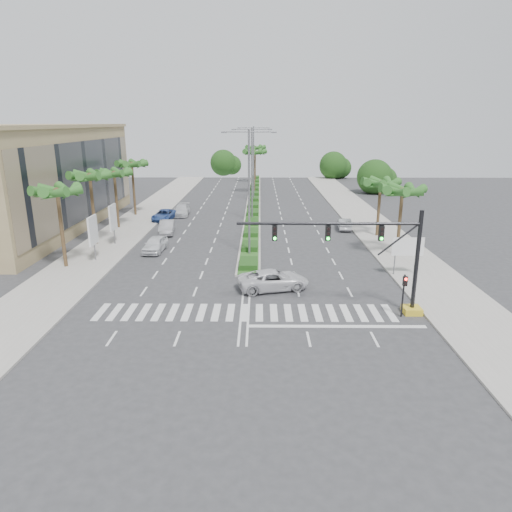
{
  "coord_description": "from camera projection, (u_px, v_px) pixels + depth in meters",
  "views": [
    {
      "loc": [
        1.01,
        -29.13,
        12.66
      ],
      "look_at": [
        0.74,
        3.68,
        3.0
      ],
      "focal_mm": 32.0,
      "sensor_mm": 36.0,
      "label": 1
    }
  ],
  "objects": [
    {
      "name": "pedestrian_signal",
      "position": [
        404.0,
        289.0,
        30.21
      ],
      "size": [
        0.28,
        0.36,
        3.0
      ],
      "color": "black",
      "rests_on": "ground"
    },
    {
      "name": "footpath_right",
      "position": [
        387.0,
        240.0,
        50.56
      ],
      "size": [
        6.0,
        120.0,
        0.15
      ],
      "primitive_type": "cube",
      "color": "gray",
      "rests_on": "ground"
    },
    {
      "name": "billboard_far",
      "position": [
        113.0,
        218.0,
        48.07
      ],
      "size": [
        0.18,
        2.1,
        4.35
      ],
      "color": "slate",
      "rests_on": "ground"
    },
    {
      "name": "ground",
      "position": [
        245.0,
        313.0,
        31.52
      ],
      "size": [
        160.0,
        160.0,
        0.0
      ],
      "primitive_type": "plane",
      "color": "#333335",
      "rests_on": "ground"
    },
    {
      "name": "median",
      "position": [
        254.0,
        202.0,
        74.66
      ],
      "size": [
        2.2,
        75.0,
        0.2
      ],
      "primitive_type": "cube",
      "color": "gray",
      "rests_on": "ground"
    },
    {
      "name": "signal_gantry",
      "position": [
        383.0,
        265.0,
        30.47
      ],
      "size": [
        12.6,
        1.2,
        7.2
      ],
      "color": "gold",
      "rests_on": "ground"
    },
    {
      "name": "palm_right_far",
      "position": [
        381.0,
        185.0,
        50.84
      ],
      "size": [
        4.57,
        4.68,
        6.75
      ],
      "color": "brown",
      "rests_on": "ground"
    },
    {
      "name": "car_parked_c",
      "position": [
        164.0,
        215.0,
        60.9
      ],
      "size": [
        2.78,
        5.31,
        1.43
      ],
      "primitive_type": "imported",
      "rotation": [
        0.0,
        0.0,
        -0.08
      ],
      "color": "#304F95",
      "rests_on": "ground"
    },
    {
      "name": "palm_right_near",
      "position": [
        402.0,
        193.0,
        43.08
      ],
      "size": [
        4.57,
        4.68,
        7.05
      ],
      "color": "brown",
      "rests_on": "ground"
    },
    {
      "name": "streetlight_far",
      "position": [
        254.0,
        160.0,
        73.72
      ],
      "size": [
        5.1,
        0.25,
        12.0
      ],
      "color": "slate",
      "rests_on": "ground"
    },
    {
      "name": "footpath_left",
      "position": [
        114.0,
        240.0,
        50.81
      ],
      "size": [
        6.0,
        120.0,
        0.15
      ],
      "primitive_type": "cube",
      "color": "gray",
      "rests_on": "ground"
    },
    {
      "name": "palm_left_mid",
      "position": [
        90.0,
        178.0,
        46.92
      ],
      "size": [
        4.57,
        4.68,
        7.95
      ],
      "color": "brown",
      "rests_on": "ground"
    },
    {
      "name": "car_parked_a",
      "position": [
        155.0,
        244.0,
        46.11
      ],
      "size": [
        2.15,
        4.65,
        1.54
      ],
      "primitive_type": "imported",
      "rotation": [
        0.0,
        0.0,
        -0.07
      ],
      "color": "silver",
      "rests_on": "ground"
    },
    {
      "name": "car_right",
      "position": [
        344.0,
        224.0,
        55.75
      ],
      "size": [
        1.78,
        4.26,
        1.37
      ],
      "primitive_type": "imported",
      "rotation": [
        0.0,
        0.0,
        3.06
      ],
      "color": "#BBBBC0",
      "rests_on": "ground"
    },
    {
      "name": "median_grass",
      "position": [
        254.0,
        201.0,
        74.63
      ],
      "size": [
        1.8,
        75.0,
        0.04
      ],
      "primitive_type": "cube",
      "color": "#22561D",
      "rests_on": "median"
    },
    {
      "name": "car_crossing",
      "position": [
        273.0,
        280.0,
        35.72
      ],
      "size": [
        6.05,
        3.87,
        1.55
      ],
      "primitive_type": "imported",
      "rotation": [
        0.0,
        0.0,
        1.82
      ],
      "color": "silver",
      "rests_on": "ground"
    },
    {
      "name": "billboard_near",
      "position": [
        93.0,
        231.0,
        42.31
      ],
      "size": [
        0.18,
        2.1,
        4.35
      ],
      "color": "slate",
      "rests_on": "ground"
    },
    {
      "name": "car_parked_d",
      "position": [
        182.0,
        210.0,
        64.19
      ],
      "size": [
        2.3,
        5.13,
        1.46
      ],
      "primitive_type": "imported",
      "rotation": [
        0.0,
        0.0,
        0.05
      ],
      "color": "silver",
      "rests_on": "ground"
    },
    {
      "name": "streetlight_mid",
      "position": [
        252.0,
        170.0,
        58.38
      ],
      "size": [
        5.1,
        0.25,
        12.0
      ],
      "color": "slate",
      "rests_on": "ground"
    },
    {
      "name": "palm_left_end",
      "position": [
        132.0,
        166.0,
        62.32
      ],
      "size": [
        4.57,
        4.68,
        7.75
      ],
      "color": "brown",
      "rests_on": "ground"
    },
    {
      "name": "streetlight_near",
      "position": [
        249.0,
        187.0,
        43.03
      ],
      "size": [
        5.1,
        0.25,
        12.0
      ],
      "color": "slate",
      "rests_on": "ground"
    },
    {
      "name": "palm_left_near",
      "position": [
        57.0,
        194.0,
        39.36
      ],
      "size": [
        4.57,
        4.68,
        7.55
      ],
      "color": "brown",
      "rests_on": "ground"
    },
    {
      "name": "palm_median_b",
      "position": [
        255.0,
        149.0,
        96.64
      ],
      "size": [
        4.57,
        4.68,
        8.05
      ],
      "color": "brown",
      "rests_on": "ground"
    },
    {
      "name": "palm_median_a",
      "position": [
        254.0,
        154.0,
        82.26
      ],
      "size": [
        4.57,
        4.68,
        8.05
      ],
      "color": "brown",
      "rests_on": "ground"
    },
    {
      "name": "palm_left_far",
      "position": [
        114.0,
        175.0,
        54.76
      ],
      "size": [
        4.57,
        4.68,
        7.35
      ],
      "color": "brown",
      "rests_on": "ground"
    },
    {
      "name": "direction_sign",
      "position": [
        408.0,
        248.0,
        38.39
      ],
      "size": [
        2.7,
        0.11,
        3.4
      ],
      "color": "slate",
      "rests_on": "ground"
    },
    {
      "name": "building",
      "position": [
        36.0,
        179.0,
        54.98
      ],
      "size": [
        12.0,
        36.0,
        12.0
      ],
      "primitive_type": "cube",
      "color": "tan",
      "rests_on": "ground"
    },
    {
      "name": "car_parked_b",
      "position": [
        167.0,
        227.0,
        53.63
      ],
      "size": [
        2.1,
        4.81,
        1.54
      ],
      "primitive_type": "imported",
      "rotation": [
        0.0,
        0.0,
        0.1
      ],
      "color": "#A6A5A9",
      "rests_on": "ground"
    }
  ]
}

